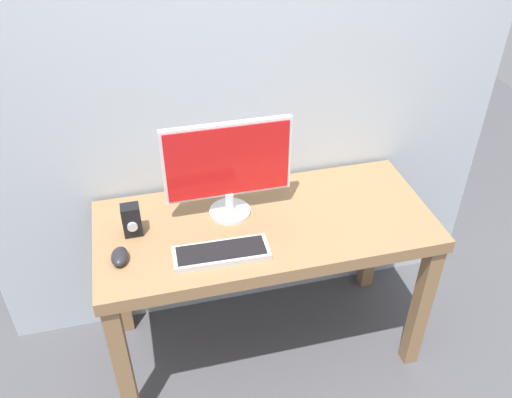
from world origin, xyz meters
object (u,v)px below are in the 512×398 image
Objects in this scene: monitor at (228,166)px; mouse at (120,257)px; desk at (265,240)px; audio_controller at (132,220)px; keyboard_primary at (221,253)px.

mouse is at bearing -157.04° from monitor.
audio_controller is at bearing 174.72° from desk.
monitor is at bearing 29.30° from mouse.
monitor is (-0.13, 0.10, 0.34)m from desk.
monitor reaches higher than mouse.
audio_controller is at bearing -173.31° from monitor.
keyboard_primary is 0.39m from audio_controller.
mouse is 0.76× the size of audio_controller.
audio_controller reaches higher than desk.
monitor is at bearing 143.57° from desk.
audio_controller reaches higher than keyboard_primary.
keyboard_primary is at bearing -33.77° from audio_controller.
audio_controller is (-0.32, 0.21, 0.06)m from keyboard_primary.
monitor reaches higher than audio_controller.
desk is 0.37m from monitor.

